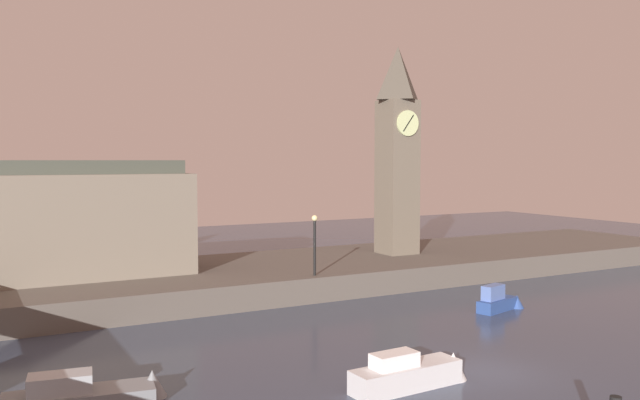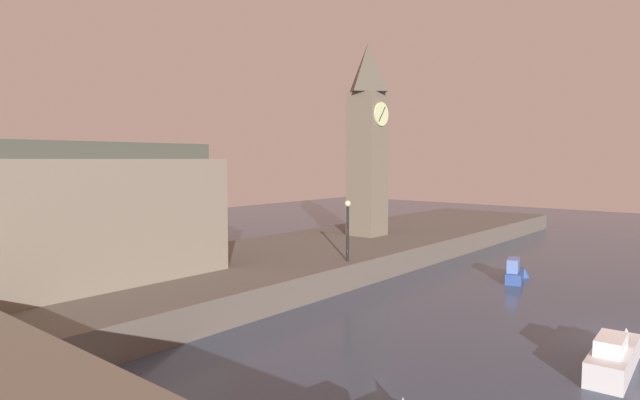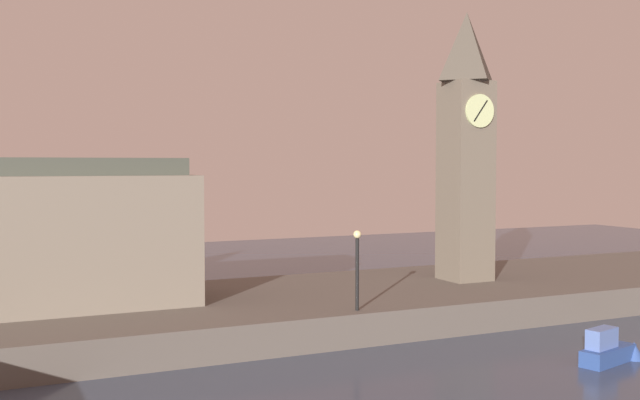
{
  "view_description": "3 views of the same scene",
  "coord_description": "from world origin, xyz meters",
  "px_view_note": "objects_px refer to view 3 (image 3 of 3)",
  "views": [
    {
      "loc": [
        -17.71,
        -19.07,
        8.31
      ],
      "look_at": [
        0.71,
        14.86,
        5.96
      ],
      "focal_mm": 36.79,
      "sensor_mm": 36.0,
      "label": 1
    },
    {
      "loc": [
        -24.49,
        -3.78,
        7.5
      ],
      "look_at": [
        1.15,
        17.61,
        4.93
      ],
      "focal_mm": 29.88,
      "sensor_mm": 36.0,
      "label": 2
    },
    {
      "loc": [
        -14.87,
        -14.19,
        8.0
      ],
      "look_at": [
        -1.2,
        15.44,
        6.44
      ],
      "focal_mm": 41.54,
      "sensor_mm": 36.0,
      "label": 3
    }
  ],
  "objects_px": {
    "clock_tower": "(466,142)",
    "streetlamp": "(357,260)",
    "boat_tour_blue": "(611,350)",
    "parliament_hall": "(1,236)"
  },
  "relations": [
    {
      "from": "streetlamp",
      "to": "boat_tour_blue",
      "type": "relative_size",
      "value": 1.04
    },
    {
      "from": "parliament_hall",
      "to": "boat_tour_blue",
      "type": "distance_m",
      "value": 26.31
    },
    {
      "from": "parliament_hall",
      "to": "boat_tour_blue",
      "type": "relative_size",
      "value": 4.74
    },
    {
      "from": "clock_tower",
      "to": "streetlamp",
      "type": "bearing_deg",
      "value": -151.17
    },
    {
      "from": "parliament_hall",
      "to": "streetlamp",
      "type": "distance_m",
      "value": 15.75
    },
    {
      "from": "streetlamp",
      "to": "boat_tour_blue",
      "type": "xyz_separation_m",
      "value": [
        7.81,
        -7.13,
        -3.24
      ]
    },
    {
      "from": "clock_tower",
      "to": "boat_tour_blue",
      "type": "distance_m",
      "value": 15.33
    },
    {
      "from": "streetlamp",
      "to": "clock_tower",
      "type": "bearing_deg",
      "value": 28.83
    },
    {
      "from": "clock_tower",
      "to": "boat_tour_blue",
      "type": "xyz_separation_m",
      "value": [
        -1.83,
        -12.44,
        -8.77
      ]
    },
    {
      "from": "boat_tour_blue",
      "to": "streetlamp",
      "type": "bearing_deg",
      "value": 137.61
    }
  ]
}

